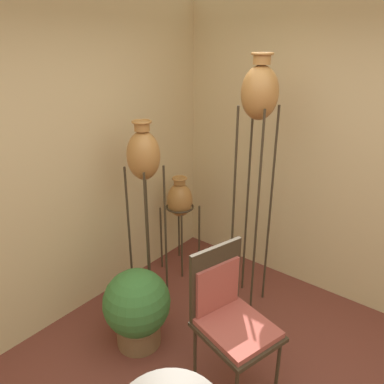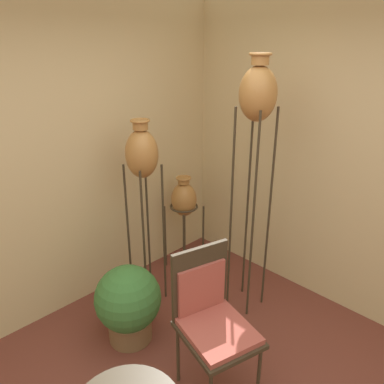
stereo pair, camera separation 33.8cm
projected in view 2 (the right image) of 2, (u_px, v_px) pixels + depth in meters
wall_back at (39, 170)px, 2.99m from camera, size 7.73×0.06×2.70m
wall_right at (374, 170)px, 2.99m from camera, size 0.06×7.73×2.70m
vase_stand_tall at (257, 102)px, 2.84m from camera, size 0.29×0.29×2.23m
vase_stand_medium at (142, 158)px, 3.10m from camera, size 0.28×0.28×1.73m
vase_stand_short at (184, 201)px, 3.84m from camera, size 0.31×0.31×1.04m
chair at (211, 314)px, 2.50m from camera, size 0.56×0.60×1.06m
potted_plant at (128, 303)px, 3.01m from camera, size 0.53×0.53×0.67m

